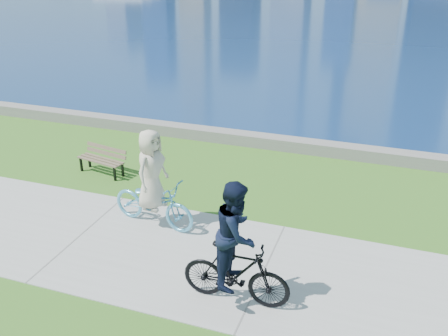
% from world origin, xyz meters
% --- Properties ---
extents(ground, '(320.00, 320.00, 0.00)m').
position_xyz_m(ground, '(0.00, 0.00, 0.00)').
color(ground, '#2F5F19').
rests_on(ground, ground).
extents(concrete_path, '(80.00, 3.50, 0.02)m').
position_xyz_m(concrete_path, '(0.00, 0.00, 0.01)').
color(concrete_path, '#9A9A95').
rests_on(concrete_path, ground).
extents(seawall, '(90.00, 0.50, 0.35)m').
position_xyz_m(seawall, '(0.00, 6.20, 0.17)').
color(seawall, slate).
rests_on(seawall, ground).
extents(park_bench, '(1.43, 0.73, 0.71)m').
position_xyz_m(park_bench, '(-1.24, 2.92, 0.43)').
color(park_bench, black).
rests_on(park_bench, ground).
extents(cyclist_woman, '(1.01, 2.10, 2.19)m').
position_xyz_m(cyclist_woman, '(1.28, 0.92, 0.83)').
color(cyclist_woman, '#58B0D5').
rests_on(cyclist_woman, ground).
extents(cyclist_man, '(0.71, 1.89, 2.28)m').
position_xyz_m(cyclist_man, '(3.76, -0.95, 0.98)').
color(cyclist_man, black).
rests_on(cyclist_man, ground).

